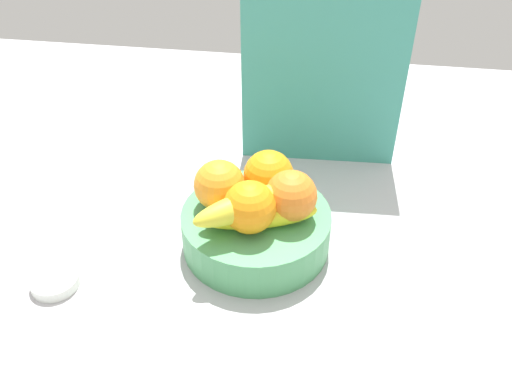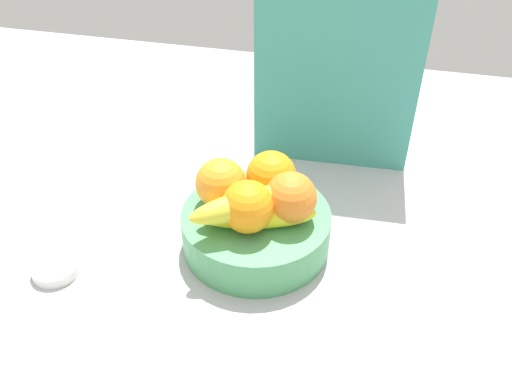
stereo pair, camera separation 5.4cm
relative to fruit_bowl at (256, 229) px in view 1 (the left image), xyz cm
name	(u,v)px [view 1 (the left image)]	position (x,y,z in cm)	size (l,w,h in cm)	color
ground_plane	(235,244)	(-3.50, 1.08, -4.59)	(180.00, 140.00, 3.00)	#B4B2B6
fruit_bowl	(256,229)	(0.00, 0.00, 0.00)	(22.36, 22.36, 6.18)	#4C9E62
orange_front_left	(269,175)	(1.18, 4.72, 6.88)	(7.58, 7.58, 7.58)	orange
orange_front_right	(219,186)	(-5.59, 0.80, 6.88)	(7.58, 7.58, 7.58)	orange
orange_center	(250,207)	(-0.39, -3.26, 6.88)	(7.58, 7.58, 7.58)	orange
orange_back_left	(291,196)	(5.03, 0.11, 6.88)	(7.58, 7.58, 7.58)	orange
banana_bunch	(254,210)	(0.16, -2.90, 6.19)	(17.89, 13.38, 6.20)	yellow
cutting_board	(323,69)	(7.70, 25.65, 14.91)	(28.00, 1.80, 36.00)	teal
jar_lid	(55,281)	(-26.89, -12.74, -2.30)	(6.81, 6.81, 1.58)	silver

